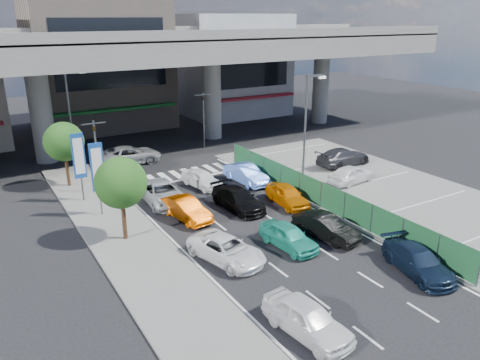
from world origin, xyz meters
TOP-DOWN VIEW (x-y plane):
  - ground at (0.00, 0.00)m, footprint 120.00×120.00m
  - parking_lot at (11.00, 2.00)m, footprint 12.00×28.00m
  - sidewalk_left at (-7.00, 4.00)m, footprint 4.00×30.00m
  - fence_run at (5.30, 1.00)m, footprint 0.16×22.00m
  - expressway at (0.00, 22.00)m, footprint 64.00×14.00m
  - building_center at (0.00, 32.97)m, footprint 14.00×10.90m
  - building_east at (16.00, 31.97)m, footprint 12.00×10.90m
  - traffic_light_left at (-6.20, 12.00)m, footprint 1.60×1.24m
  - traffic_light_right at (5.50, 19.00)m, footprint 1.60×1.24m
  - street_lamp_right at (7.17, 6.00)m, footprint 1.65×0.22m
  - street_lamp_left at (-6.33, 18.00)m, footprint 1.65×0.22m
  - signboard_near at (-7.20, 7.99)m, footprint 0.80×0.14m
  - signboard_far at (-7.60, 10.99)m, footprint 0.80×0.14m
  - tree_near at (-7.00, 4.00)m, footprint 2.80×2.80m
  - tree_far at (-7.80, 14.50)m, footprint 2.80×2.80m
  - van_white_back_left at (-3.48, -7.56)m, footprint 2.14×4.23m
  - minivan_navy_back at (4.02, -6.69)m, footprint 2.72×4.60m
  - sedan_white_mid_left at (-3.30, -0.87)m, footprint 3.08×4.80m
  - taxi_teal_mid at (0.27, -1.31)m, footprint 1.80×3.88m
  - hatch_black_mid_right at (2.72, -1.50)m, footprint 2.20×4.17m
  - taxi_orange_left at (-2.89, 4.88)m, footprint 1.94×4.11m
  - sedan_black_mid at (0.69, 4.67)m, footprint 2.09×4.62m
  - taxi_orange_right at (3.81, 3.58)m, footprint 1.92×4.00m
  - wagon_silver_front_left at (-3.15, 8.10)m, footprint 2.42×5.03m
  - sedan_white_front_mid at (0.50, 9.50)m, footprint 2.09×3.91m
  - kei_truck_front_right at (3.72, 8.59)m, footprint 1.78×4.29m
  - crossing_wagon_silver at (-2.16, 17.78)m, footprint 5.50×2.89m
  - parked_sedan_white at (10.34, 4.45)m, footprint 4.12×2.05m
  - parked_sedan_dgrey at (12.78, 7.98)m, footprint 5.04×2.24m
  - traffic_cone at (7.44, 4.07)m, footprint 0.36×0.36m

SIDE VIEW (x-z plane):
  - ground at x=0.00m, z-range 0.00..0.00m
  - parking_lot at x=11.00m, z-range 0.00..0.06m
  - sidewalk_left at x=-7.00m, z-range 0.00..0.12m
  - traffic_cone at x=7.44m, z-range 0.06..0.77m
  - sedan_white_mid_left at x=-3.30m, z-range 0.00..1.23m
  - minivan_navy_back at x=4.02m, z-range 0.00..1.25m
  - sedan_white_front_mid at x=0.50m, z-range 0.00..1.26m
  - taxi_teal_mid at x=0.27m, z-range 0.00..1.29m
  - taxi_orange_left at x=-2.89m, z-range 0.00..1.30m
  - hatch_black_mid_right at x=2.72m, z-range 0.00..1.31m
  - sedan_black_mid at x=0.69m, z-range 0.00..1.31m
  - taxi_orange_right at x=3.81m, z-range 0.00..1.32m
  - van_white_back_left at x=-3.48m, z-range 0.00..1.38m
  - wagon_silver_front_left at x=-3.15m, z-range 0.00..1.38m
  - kei_truck_front_right at x=3.72m, z-range 0.00..1.38m
  - parked_sedan_white at x=10.34m, z-range 0.06..1.41m
  - crossing_wagon_silver at x=-2.16m, z-range 0.00..1.48m
  - parked_sedan_dgrey at x=12.78m, z-range 0.06..1.50m
  - fence_run at x=5.30m, z-range 0.00..1.80m
  - signboard_near at x=-7.20m, z-range 0.71..5.41m
  - signboard_far at x=-7.60m, z-range 0.71..5.41m
  - tree_near at x=-7.00m, z-range 0.99..5.79m
  - tree_far at x=-7.80m, z-range 0.99..5.79m
  - traffic_light_left at x=-6.20m, z-range 1.34..6.54m
  - traffic_light_right at x=5.50m, z-range 1.34..6.54m
  - street_lamp_right at x=7.17m, z-range 0.77..8.77m
  - street_lamp_left at x=-6.33m, z-range 0.77..8.77m
  - building_east at x=16.00m, z-range -0.01..11.99m
  - building_center at x=0.00m, z-range -0.01..14.99m
  - expressway at x=0.00m, z-range 3.39..14.14m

